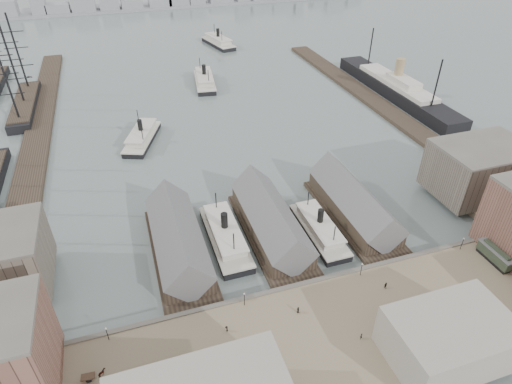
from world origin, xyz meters
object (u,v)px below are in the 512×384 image
object	(u,v)px
horse_cart_center	(234,353)
ferry_docked_west	(225,235)
horse_cart_left	(98,374)
horse_cart_right	(407,325)
tram	(495,256)
ocean_steamer	(396,88)

from	to	relation	value
horse_cart_center	ferry_docked_west	bearing A→B (deg)	-1.47
horse_cart_left	horse_cart_center	size ratio (longest dim) A/B	0.96
ferry_docked_west	horse_cart_right	xyz separation A→B (m)	(29.63, -41.73, 0.34)
tram	horse_cart_left	world-z (taller)	tram
ferry_docked_west	horse_cart_right	size ratio (longest dim) A/B	6.18
tram	horse_cart_center	bearing A→B (deg)	-175.73
ocean_steamer	horse_cart_left	world-z (taller)	ocean_steamer
ocean_steamer	tram	world-z (taller)	ocean_steamer
horse_cart_left	horse_cart_right	size ratio (longest dim) A/B	1.00
ferry_docked_west	horse_cart_left	size ratio (longest dim) A/B	6.19
ocean_steamer	tram	xyz separation A→B (m)	(-42.12, -108.20, 0.04)
ferry_docked_west	tram	bearing A→B (deg)	-26.29
horse_cart_left	horse_cart_center	xyz separation A→B (m)	(26.57, -3.92, -0.02)
horse_cart_center	horse_cart_left	bearing A→B (deg)	92.10
ferry_docked_west	tram	distance (m)	70.15
ferry_docked_west	ocean_steamer	world-z (taller)	ocean_steamer
tram	horse_cart_right	xyz separation A→B (m)	(-33.25, -10.66, -1.12)
ferry_docked_west	tram	world-z (taller)	ferry_docked_west
horse_cart_center	horse_cart_right	size ratio (longest dim) A/B	1.04
horse_cart_center	tram	bearing A→B (deg)	-74.89
ferry_docked_west	horse_cart_center	xyz separation A→B (m)	(-7.79, -36.76, 0.34)
tram	ocean_steamer	bearing A→B (deg)	68.39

